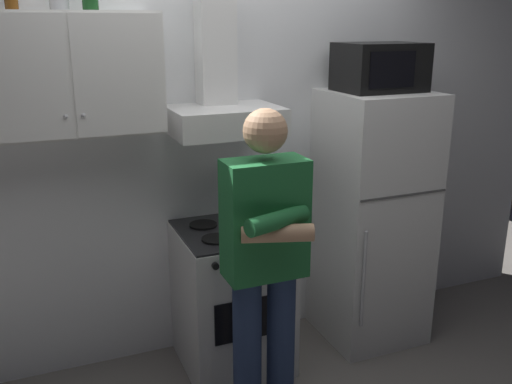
{
  "coord_description": "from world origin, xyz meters",
  "views": [
    {
      "loc": [
        -1.07,
        -2.6,
        2.0
      ],
      "look_at": [
        0.0,
        0.0,
        1.15
      ],
      "focal_mm": 39.68,
      "sensor_mm": 36.0,
      "label": 1
    }
  ],
  "objects_px": {
    "stove_oven": "(232,297)",
    "cooking_pot": "(260,222)",
    "range_hood": "(222,97)",
    "microwave": "(380,67)",
    "refrigerator": "(372,219)",
    "person_standing": "(265,265)",
    "upper_cabinet": "(68,74)"
  },
  "relations": [
    {
      "from": "microwave",
      "to": "upper_cabinet",
      "type": "bearing_deg",
      "value": 176.52
    },
    {
      "from": "upper_cabinet",
      "to": "stove_oven",
      "type": "distance_m",
      "value": 1.55
    },
    {
      "from": "stove_oven",
      "to": "cooking_pot",
      "type": "height_order",
      "value": "cooking_pot"
    },
    {
      "from": "upper_cabinet",
      "to": "microwave",
      "type": "distance_m",
      "value": 1.75
    },
    {
      "from": "range_hood",
      "to": "refrigerator",
      "type": "distance_m",
      "value": 1.25
    },
    {
      "from": "upper_cabinet",
      "to": "refrigerator",
      "type": "height_order",
      "value": "upper_cabinet"
    },
    {
      "from": "upper_cabinet",
      "to": "refrigerator",
      "type": "relative_size",
      "value": 0.56
    },
    {
      "from": "person_standing",
      "to": "upper_cabinet",
      "type": "bearing_deg",
      "value": 135.74
    },
    {
      "from": "stove_oven",
      "to": "range_hood",
      "type": "height_order",
      "value": "range_hood"
    },
    {
      "from": "upper_cabinet",
      "to": "stove_oven",
      "type": "xyz_separation_m",
      "value": [
        0.8,
        -0.13,
        -1.32
      ]
    },
    {
      "from": "microwave",
      "to": "person_standing",
      "type": "xyz_separation_m",
      "value": [
        -1.0,
        -0.62,
        -0.84
      ]
    },
    {
      "from": "range_hood",
      "to": "stove_oven",
      "type": "bearing_deg",
      "value": -90.0
    },
    {
      "from": "refrigerator",
      "to": "microwave",
      "type": "xyz_separation_m",
      "value": [
        -0.0,
        0.02,
        0.94
      ]
    },
    {
      "from": "cooking_pot",
      "to": "stove_oven",
      "type": "bearing_deg",
      "value": 137.51
    },
    {
      "from": "range_hood",
      "to": "cooking_pot",
      "type": "xyz_separation_m",
      "value": [
        0.13,
        -0.25,
        -0.67
      ]
    },
    {
      "from": "upper_cabinet",
      "to": "cooking_pot",
      "type": "height_order",
      "value": "upper_cabinet"
    },
    {
      "from": "upper_cabinet",
      "to": "range_hood",
      "type": "relative_size",
      "value": 1.2
    },
    {
      "from": "range_hood",
      "to": "microwave",
      "type": "distance_m",
      "value": 0.97
    },
    {
      "from": "stove_oven",
      "to": "person_standing",
      "type": "xyz_separation_m",
      "value": [
        -0.05,
        -0.61,
        0.47
      ]
    },
    {
      "from": "refrigerator",
      "to": "person_standing",
      "type": "relative_size",
      "value": 0.98
    },
    {
      "from": "person_standing",
      "to": "cooking_pot",
      "type": "bearing_deg",
      "value": 69.7
    },
    {
      "from": "refrigerator",
      "to": "cooking_pot",
      "type": "bearing_deg",
      "value": -171.68
    },
    {
      "from": "stove_oven",
      "to": "refrigerator",
      "type": "bearing_deg",
      "value": 0.04
    },
    {
      "from": "range_hood",
      "to": "refrigerator",
      "type": "height_order",
      "value": "range_hood"
    },
    {
      "from": "microwave",
      "to": "cooking_pot",
      "type": "height_order",
      "value": "microwave"
    },
    {
      "from": "upper_cabinet",
      "to": "microwave",
      "type": "bearing_deg",
      "value": -3.48
    },
    {
      "from": "stove_oven",
      "to": "microwave",
      "type": "bearing_deg",
      "value": 1.15
    },
    {
      "from": "stove_oven",
      "to": "microwave",
      "type": "relative_size",
      "value": 1.82
    },
    {
      "from": "microwave",
      "to": "range_hood",
      "type": "bearing_deg",
      "value": 173.54
    },
    {
      "from": "stove_oven",
      "to": "cooking_pot",
      "type": "relative_size",
      "value": 3.2
    },
    {
      "from": "microwave",
      "to": "person_standing",
      "type": "relative_size",
      "value": 0.29
    },
    {
      "from": "cooking_pot",
      "to": "range_hood",
      "type": "bearing_deg",
      "value": 117.88
    }
  ]
}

